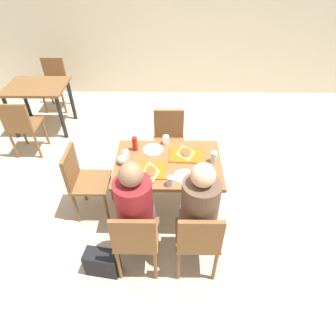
{
  "coord_description": "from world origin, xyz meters",
  "views": [
    {
      "loc": [
        0.03,
        -2.33,
        2.66
      ],
      "look_at": [
        0.0,
        0.0,
        0.67
      ],
      "focal_mm": 31.15,
      "sensor_mm": 36.0,
      "label": 1
    }
  ],
  "objects_px": {
    "condiment_bottle": "(135,144)",
    "background_table": "(38,93)",
    "soda_can": "(214,157)",
    "foil_bundle": "(122,160)",
    "chair_far_side": "(169,138)",
    "paper_plate_near_edge": "(185,176)",
    "tray_red_near": "(148,171)",
    "background_chair_near": "(21,124)",
    "chair_near_right": "(198,239)",
    "background_chair_far": "(54,80)",
    "chair_near_left": "(136,238)",
    "paper_plate_center": "(153,150)",
    "plastic_cup_c": "(126,155)",
    "handbag": "(102,263)",
    "person_in_red": "(135,208)",
    "pizza_slice_a": "(151,171)",
    "tray_red_far": "(186,155)",
    "person_in_brown_jacket": "(199,208)",
    "pizza_slice_b": "(186,152)",
    "main_table": "(168,170)",
    "plastic_cup_b": "(171,181)",
    "plastic_cup_a": "(166,140)",
    "chair_left_end": "(82,178)"
  },
  "relations": [
    {
      "from": "paper_plate_near_edge",
      "to": "background_chair_far",
      "type": "distance_m",
      "value": 3.55
    },
    {
      "from": "chair_near_left",
      "to": "chair_left_end",
      "type": "distance_m",
      "value": 1.02
    },
    {
      "from": "chair_far_side",
      "to": "paper_plate_near_edge",
      "type": "height_order",
      "value": "chair_far_side"
    },
    {
      "from": "person_in_brown_jacket",
      "to": "tray_red_near",
      "type": "height_order",
      "value": "person_in_brown_jacket"
    },
    {
      "from": "pizza_slice_b",
      "to": "foil_bundle",
      "type": "xyz_separation_m",
      "value": [
        -0.66,
        -0.16,
        0.03
      ]
    },
    {
      "from": "person_in_brown_jacket",
      "to": "tray_red_near",
      "type": "distance_m",
      "value": 0.69
    },
    {
      "from": "pizza_slice_a",
      "to": "tray_red_far",
      "type": "bearing_deg",
      "value": 38.11
    },
    {
      "from": "background_chair_near",
      "to": "chair_near_left",
      "type": "bearing_deg",
      "value": -46.67
    },
    {
      "from": "pizza_slice_b",
      "to": "person_in_red",
      "type": "bearing_deg",
      "value": -120.6
    },
    {
      "from": "tray_red_near",
      "to": "foil_bundle",
      "type": "bearing_deg",
      "value": 156.82
    },
    {
      "from": "tray_red_far",
      "to": "plastic_cup_b",
      "type": "bearing_deg",
      "value": -110.08
    },
    {
      "from": "person_in_red",
      "to": "background_chair_far",
      "type": "relative_size",
      "value": 1.47
    },
    {
      "from": "person_in_brown_jacket",
      "to": "handbag",
      "type": "relative_size",
      "value": 4.0
    },
    {
      "from": "foil_bundle",
      "to": "background_chair_far",
      "type": "distance_m",
      "value": 3.03
    },
    {
      "from": "chair_left_end",
      "to": "tray_red_near",
      "type": "relative_size",
      "value": 2.41
    },
    {
      "from": "person_in_brown_jacket",
      "to": "pizza_slice_a",
      "type": "relative_size",
      "value": 5.05
    },
    {
      "from": "soda_can",
      "to": "condiment_bottle",
      "type": "bearing_deg",
      "value": 166.62
    },
    {
      "from": "chair_near_left",
      "to": "tray_red_far",
      "type": "xyz_separation_m",
      "value": [
        0.47,
        0.9,
        0.24
      ]
    },
    {
      "from": "plastic_cup_a",
      "to": "handbag",
      "type": "bearing_deg",
      "value": -117.91
    },
    {
      "from": "person_in_brown_jacket",
      "to": "pizza_slice_b",
      "type": "xyz_separation_m",
      "value": [
        -0.09,
        0.78,
        0.01
      ]
    },
    {
      "from": "chair_near_right",
      "to": "tray_red_near",
      "type": "distance_m",
      "value": 0.83
    },
    {
      "from": "person_in_red",
      "to": "tray_red_near",
      "type": "height_order",
      "value": "person_in_red"
    },
    {
      "from": "chair_near_right",
      "to": "foil_bundle",
      "type": "bearing_deg",
      "value": 134.59
    },
    {
      "from": "paper_plate_center",
      "to": "condiment_bottle",
      "type": "distance_m",
      "value": 0.21
    },
    {
      "from": "chair_far_side",
      "to": "handbag",
      "type": "height_order",
      "value": "chair_far_side"
    },
    {
      "from": "chair_near_left",
      "to": "background_table",
      "type": "xyz_separation_m",
      "value": [
        -1.76,
        2.6,
        0.11
      ]
    },
    {
      "from": "plastic_cup_b",
      "to": "chair_far_side",
      "type": "bearing_deg",
      "value": 91.42
    },
    {
      "from": "tray_red_near",
      "to": "condiment_bottle",
      "type": "bearing_deg",
      "value": 115.04
    },
    {
      "from": "person_in_red",
      "to": "paper_plate_center",
      "type": "distance_m",
      "value": 0.86
    },
    {
      "from": "paper_plate_center",
      "to": "plastic_cup_c",
      "type": "bearing_deg",
      "value": -150.28
    },
    {
      "from": "chair_near_right",
      "to": "pizza_slice_a",
      "type": "height_order",
      "value": "chair_near_right"
    },
    {
      "from": "chair_near_right",
      "to": "soda_can",
      "type": "height_order",
      "value": "chair_near_right"
    },
    {
      "from": "condiment_bottle",
      "to": "background_table",
      "type": "height_order",
      "value": "condiment_bottle"
    },
    {
      "from": "main_table",
      "to": "background_chair_far",
      "type": "xyz_separation_m",
      "value": [
        -2.04,
        2.56,
        -0.13
      ]
    },
    {
      "from": "chair_near_right",
      "to": "condiment_bottle",
      "type": "relative_size",
      "value": 5.43
    },
    {
      "from": "soda_can",
      "to": "foil_bundle",
      "type": "distance_m",
      "value": 0.94
    },
    {
      "from": "tray_red_far",
      "to": "handbag",
      "type": "relative_size",
      "value": 1.12
    },
    {
      "from": "main_table",
      "to": "plastic_cup_b",
      "type": "xyz_separation_m",
      "value": [
        0.03,
        -0.34,
        0.15
      ]
    },
    {
      "from": "tray_red_near",
      "to": "background_chair_near",
      "type": "distance_m",
      "value": 2.23
    },
    {
      "from": "plastic_cup_c",
      "to": "handbag",
      "type": "distance_m",
      "value": 1.09
    },
    {
      "from": "tray_red_near",
      "to": "background_table",
      "type": "bearing_deg",
      "value": 133.26
    },
    {
      "from": "pizza_slice_a",
      "to": "condiment_bottle",
      "type": "xyz_separation_m",
      "value": [
        -0.19,
        0.38,
        0.06
      ]
    },
    {
      "from": "chair_far_side",
      "to": "person_in_red",
      "type": "height_order",
      "value": "person_in_red"
    },
    {
      "from": "paper_plate_near_edge",
      "to": "tray_red_far",
      "type": "bearing_deg",
      "value": 85.29
    },
    {
      "from": "soda_can",
      "to": "foil_bundle",
      "type": "relative_size",
      "value": 1.22
    },
    {
      "from": "condiment_bottle",
      "to": "main_table",
      "type": "bearing_deg",
      "value": -31.12
    },
    {
      "from": "tray_red_far",
      "to": "plastic_cup_c",
      "type": "xyz_separation_m",
      "value": [
        -0.64,
        -0.06,
        0.04
      ]
    },
    {
      "from": "foil_bundle",
      "to": "background_table",
      "type": "distance_m",
      "value": 2.43
    },
    {
      "from": "person_in_red",
      "to": "soda_can",
      "type": "bearing_deg",
      "value": 41.34
    },
    {
      "from": "pizza_slice_b",
      "to": "main_table",
      "type": "bearing_deg",
      "value": -142.06
    }
  ]
}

